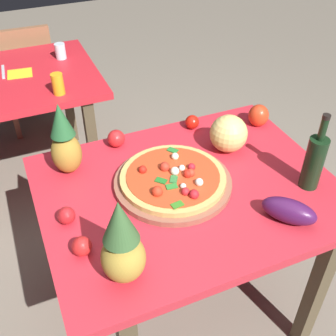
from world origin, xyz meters
TOP-DOWN VIEW (x-y plane):
  - ground_plane at (0.00, 0.00)m, footprint 10.00×10.00m
  - display_table at (0.00, 0.00)m, footprint 1.17×0.92m
  - background_table at (-0.55, 1.28)m, footprint 1.01×0.83m
  - dining_chair at (-0.41, 1.92)m, footprint 0.41×0.41m
  - pizza_board at (-0.05, 0.04)m, footprint 0.47×0.47m
  - pizza at (-0.05, 0.03)m, footprint 0.42×0.42m
  - wine_bottle at (0.45, -0.18)m, footprint 0.08×0.08m
  - pineapple_left at (-0.37, -0.31)m, footprint 0.14×0.14m
  - pineapple_right at (-0.41, 0.29)m, footprint 0.12×0.12m
  - melon at (0.27, 0.17)m, footprint 0.17×0.17m
  - bell_pepper at (0.51, 0.29)m, footprint 0.10×0.10m
  - eggplant at (0.25, -0.30)m, footprint 0.20×0.21m
  - tomato_beside_pepper at (-0.47, -0.16)m, footprint 0.07×0.07m
  - tomato_by_bottle at (0.20, 0.38)m, footprint 0.07×0.07m
  - tomato_at_corner at (-0.49, -0.00)m, footprint 0.06×0.06m
  - tomato_near_board at (-0.18, 0.39)m, footprint 0.08×0.08m
  - drinking_glass_juice at (-0.32, 0.97)m, footprint 0.06×0.06m
  - drinking_glass_water at (-0.21, 1.43)m, footprint 0.07×0.07m
  - knife_utensil at (-0.57, 1.36)m, footprint 0.03×0.18m
  - napkin_folded at (-0.48, 1.30)m, footprint 0.15×0.13m

SIDE VIEW (x-z plane):
  - ground_plane at x=0.00m, z-range 0.00..0.00m
  - dining_chair at x=-0.41m, z-range 0.06..0.91m
  - background_table at x=-0.55m, z-range 0.27..1.04m
  - display_table at x=0.00m, z-range 0.29..1.05m
  - napkin_folded at x=-0.48m, z-range 0.76..0.77m
  - knife_utensil at x=-0.57m, z-range 0.76..0.77m
  - pizza_board at x=-0.05m, z-range 0.76..0.79m
  - tomato_at_corner at x=-0.49m, z-range 0.76..0.83m
  - tomato_by_bottle at x=0.20m, z-range 0.76..0.83m
  - tomato_beside_pepper at x=-0.47m, z-range 0.76..0.83m
  - tomato_near_board at x=-0.18m, z-range 0.76..0.84m
  - pizza at x=-0.05m, z-range 0.78..0.83m
  - eggplant at x=0.25m, z-range 0.76..0.85m
  - drinking_glass_water at x=-0.21m, z-range 0.76..0.86m
  - bell_pepper at x=0.51m, z-range 0.76..0.87m
  - drinking_glass_juice at x=-0.32m, z-range 0.76..0.88m
  - melon at x=0.27m, z-range 0.76..0.93m
  - wine_bottle at x=0.45m, z-range 0.72..1.05m
  - pineapple_right at x=-0.41m, z-range 0.75..1.07m
  - pineapple_left at x=-0.37m, z-range 0.75..1.07m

